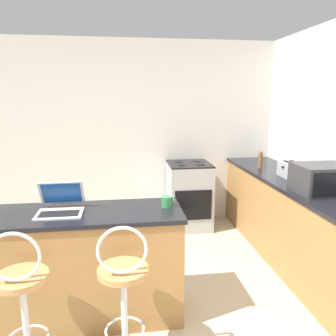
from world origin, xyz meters
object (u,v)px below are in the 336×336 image
toaster (291,170)px  bar_stool_near (23,307)px  microwave (322,179)px  stove_range (189,195)px  mug_blue (319,177)px  laptop (61,204)px  pepper_mill (260,160)px  bar_stool_far (124,299)px  mug_green (167,202)px

toaster → bar_stool_near: bearing=-151.1°
microwave → stove_range: size_ratio=0.52×
bar_stool_near → mug_blue: size_ratio=10.38×
laptop → toaster: laptop is taller
pepper_mill → microwave: bearing=-84.6°
bar_stool_far → mug_blue: bearing=29.4°
mug_green → mug_blue: bearing=19.1°
mug_green → pepper_mill: 1.94m
stove_range → mug_blue: mug_blue is taller
laptop → mug_blue: bearing=13.1°
laptop → microwave: size_ratio=0.72×
bar_stool_near → bar_stool_far: bearing=0.0°
bar_stool_far → toaster: bearing=36.4°
bar_stool_far → pepper_mill: size_ratio=4.66×
bar_stool_far → pepper_mill: (1.76, 1.94, 0.54)m
toaster → pepper_mill: size_ratio=1.43×
mug_green → microwave: bearing=7.5°
laptop → stove_range: bearing=52.0°
stove_range → laptop: bearing=-128.0°
stove_range → mug_blue: size_ratio=9.32×
microwave → mug_green: 1.51m
mug_blue → bar_stool_near: bearing=-156.7°
bar_stool_far → pepper_mill: bearing=47.8°
laptop → mug_green: laptop is taller
stove_range → bar_stool_far: bearing=-111.2°
toaster → laptop: bearing=-160.9°
toaster → stove_range: (-0.97, 0.97, -0.55)m
laptop → microwave: microwave is taller
stove_range → mug_green: size_ratio=9.01×
bar_stool_near → laptop: laptop is taller
stove_range → mug_blue: 1.75m
toaster → microwave: bearing=-92.6°
bar_stool_near → toaster: (2.54, 1.40, 0.52)m
mug_blue → mug_green: bearing=-160.9°
laptop → mug_blue: 2.64m
bar_stool_near → toaster: toaster is taller
laptop → toaster: 2.51m
microwave → toaster: (0.03, 0.62, -0.05)m
bar_stool_near → mug_green: 1.26m
laptop → stove_range: laptop is taller
microwave → toaster: size_ratio=1.52×
stove_range → mug_blue: bearing=-45.4°
laptop → pepper_mill: bearing=31.3°
bar_stool_near → pepper_mill: pepper_mill is taller
mug_blue → stove_range: bearing=134.6°
microwave → mug_green: microwave is taller
laptop → toaster: size_ratio=1.09×
microwave → pepper_mill: 1.16m
mug_green → bar_stool_near: bearing=-150.1°
laptop → pepper_mill: 2.62m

